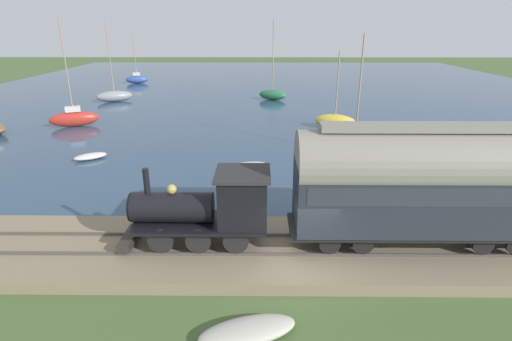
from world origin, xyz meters
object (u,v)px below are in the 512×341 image
Objects in this scene: passenger_coach at (424,181)px; rowboat_near_shore at (244,166)px; sailboat_gray at (114,96)px; sailboat_yellow at (335,121)px; sailboat_blue at (137,79)px; rowboat_off_pier at (90,156)px; sailboat_green at (273,94)px; beached_dinghy at (248,331)px; sailboat_red at (74,118)px; sailboat_white at (354,148)px; steam_locomotive at (211,205)px.

rowboat_near_shore is at bearing 35.39° from passenger_coach.
sailboat_gray is (32.19, 22.38, -2.40)m from passenger_coach.
sailboat_gray is at bearing 82.59° from sailboat_yellow.
sailboat_yellow is at bearing -55.33° from rowboat_near_shore.
sailboat_blue is at bearing 62.88° from sailboat_yellow.
sailboat_yellow is at bearing -1.53° from passenger_coach.
sailboat_blue is at bearing -18.61° from sailboat_gray.
passenger_coach is at bearing -159.19° from rowboat_off_pier.
sailboat_green is 24.12m from sailboat_blue.
passenger_coach is at bearing -164.07° from sailboat_blue.
rowboat_near_shore is at bearing -166.39° from sailboat_blue.
sailboat_gray is at bearing 24.05° from beached_dinghy.
rowboat_off_pier is at bearing 58.83° from rowboat_near_shore.
sailboat_green is at bearing -111.42° from sailboat_gray.
sailboat_blue is (47.19, 24.17, -2.39)m from passenger_coach.
sailboat_white is at bearing -131.43° from sailboat_red.
sailboat_blue is at bearing -16.84° from sailboat_red.
sailboat_red is 3.02× the size of rowboat_near_shore.
sailboat_green reaches higher than sailboat_white.
sailboat_red is 3.94× the size of rowboat_off_pier.
rowboat_near_shore is (-1.91, -10.08, 0.03)m from rowboat_off_pier.
sailboat_yellow is 22.30m from sailboat_red.
sailboat_white reaches higher than sailboat_blue.
passenger_coach is at bearing -55.37° from beached_dinghy.
rowboat_off_pier is at bearing 83.93° from sailboat_white.
sailboat_blue is 26.92m from sailboat_red.
sailboat_green is at bearing 3.51° from sailboat_white.
sailboat_white is 0.89× the size of sailboat_red.
passenger_coach is at bearing -90.00° from steam_locomotive.
beached_dinghy is (-13.75, -0.64, -0.01)m from rowboat_near_shore.
sailboat_gray is 1.13× the size of sailboat_white.
passenger_coach is 29.91m from sailboat_red.
rowboat_off_pier is (-35.76, -7.33, -0.47)m from sailboat_blue.
sailboat_white reaches higher than sailboat_yellow.
sailboat_blue is at bearing 27.12° from passenger_coach.
sailboat_gray reaches higher than rowboat_off_pier.
sailboat_red reaches higher than sailboat_gray.
sailboat_red is (20.38, 14.20, -1.34)m from steam_locomotive.
passenger_coach is 3.15× the size of beached_dinghy.
sailboat_yellow is (7.48, -0.00, 0.13)m from sailboat_white.
sailboat_blue is at bearing 19.39° from steam_locomotive.
sailboat_white is at bearing -32.93° from steam_locomotive.
sailboat_red is at bearing -6.21° from rowboat_off_pier.
sailboat_gray is 30.20m from sailboat_white.
steam_locomotive is at bearing 90.00° from passenger_coach.
steam_locomotive is 0.70× the size of sailboat_white.
passenger_coach reaches higher than rowboat_near_shore.
steam_locomotive reaches higher than rowboat_near_shore.
sailboat_gray reaches higher than passenger_coach.
steam_locomotive is 21.61m from sailboat_yellow.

